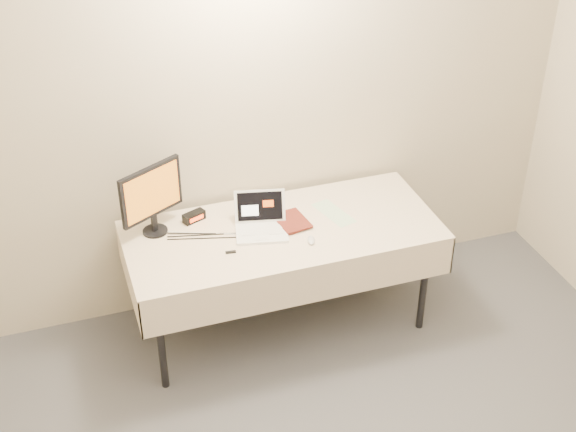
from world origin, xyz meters
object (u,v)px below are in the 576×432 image
object	(u,v)px
laptop	(261,222)
monitor	(151,195)
table	(283,238)
book	(279,210)

from	to	relation	value
laptop	monitor	distance (m)	0.66
table	laptop	size ratio (longest dim) A/B	5.18
laptop	monitor	bearing A→B (deg)	177.46
laptop	monitor	size ratio (longest dim) A/B	0.83
table	book	world-z (taller)	book
monitor	book	distance (m)	0.74
monitor	book	xyz separation A→B (m)	(0.71, -0.18, -0.14)
monitor	book	world-z (taller)	monitor
table	book	bearing A→B (deg)	113.43
book	monitor	bearing A→B (deg)	157.46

